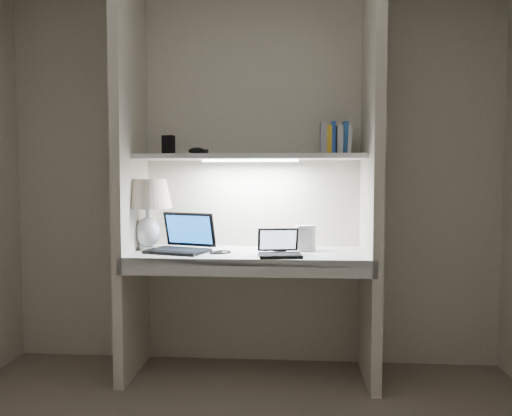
# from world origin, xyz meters

# --- Properties ---
(back_wall) EXTENTS (3.20, 0.01, 2.50)m
(back_wall) POSITION_xyz_m (0.00, 1.50, 1.25)
(back_wall) COLOR beige
(back_wall) RESTS_ON floor
(alcove_panel_left) EXTENTS (0.06, 0.55, 2.50)m
(alcove_panel_left) POSITION_xyz_m (-0.73, 1.23, 1.25)
(alcove_panel_left) COLOR beige
(alcove_panel_left) RESTS_ON floor
(alcove_panel_right) EXTENTS (0.06, 0.55, 2.50)m
(alcove_panel_right) POSITION_xyz_m (0.73, 1.23, 1.25)
(alcove_panel_right) COLOR beige
(alcove_panel_right) RESTS_ON floor
(desk) EXTENTS (1.40, 0.55, 0.04)m
(desk) POSITION_xyz_m (0.00, 1.23, 0.75)
(desk) COLOR white
(desk) RESTS_ON alcove_panel_left
(desk_apron) EXTENTS (1.46, 0.03, 0.10)m
(desk_apron) POSITION_xyz_m (0.00, 0.96, 0.72)
(desk_apron) COLOR silver
(desk_apron) RESTS_ON desk
(shelf) EXTENTS (1.40, 0.36, 0.03)m
(shelf) POSITION_xyz_m (0.00, 1.32, 1.35)
(shelf) COLOR silver
(shelf) RESTS_ON back_wall
(strip_light) EXTENTS (0.60, 0.04, 0.02)m
(strip_light) POSITION_xyz_m (0.00, 1.32, 1.33)
(strip_light) COLOR white
(strip_light) RESTS_ON shelf
(table_lamp) EXTENTS (0.30, 0.30, 0.44)m
(table_lamp) POSITION_xyz_m (-0.64, 1.27, 1.07)
(table_lamp) COLOR white
(table_lamp) RESTS_ON desk
(laptop_main) EXTENTS (0.42, 0.39, 0.23)m
(laptop_main) POSITION_xyz_m (-0.41, 1.22, 0.82)
(laptop_main) COLOR black
(laptop_main) RESTS_ON desk
(laptop_netbook) EXTENTS (0.27, 0.24, 0.16)m
(laptop_netbook) POSITION_xyz_m (0.19, 1.08, 0.81)
(laptop_netbook) COLOR black
(laptop_netbook) RESTS_ON desk
(speaker) EXTENTS (0.13, 0.11, 0.16)m
(speaker) POSITION_xyz_m (0.34, 1.30, 0.85)
(speaker) COLOR silver
(speaker) RESTS_ON desk
(mouse) EXTENTS (0.11, 0.08, 0.03)m
(mouse) POSITION_xyz_m (0.19, 1.21, 0.79)
(mouse) COLOR black
(mouse) RESTS_ON desk
(cable_coil) EXTENTS (0.13, 0.13, 0.01)m
(cable_coil) POSITION_xyz_m (-0.16, 1.17, 0.78)
(cable_coil) COLOR black
(cable_coil) RESTS_ON desk
(sticky_note) EXTENTS (0.09, 0.09, 0.00)m
(sticky_note) POSITION_xyz_m (-0.64, 1.28, 0.77)
(sticky_note) COLOR yellow
(sticky_note) RESTS_ON desk
(book_row) EXTENTS (0.19, 0.13, 0.20)m
(book_row) POSITION_xyz_m (0.53, 1.36, 1.46)
(book_row) COLOR silver
(book_row) RESTS_ON shelf
(shelf_box) EXTENTS (0.08, 0.06, 0.12)m
(shelf_box) POSITION_xyz_m (-0.52, 1.33, 1.43)
(shelf_box) COLOR black
(shelf_box) RESTS_ON shelf
(shelf_gadget) EXTENTS (0.11, 0.08, 0.04)m
(shelf_gadget) POSITION_xyz_m (-0.34, 1.33, 1.39)
(shelf_gadget) COLOR black
(shelf_gadget) RESTS_ON shelf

